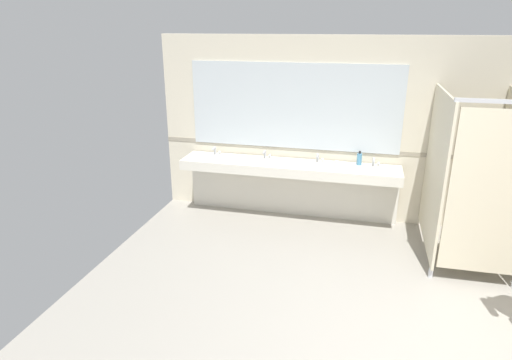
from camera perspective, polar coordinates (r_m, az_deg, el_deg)
The scene contains 6 objects.
wall_back at distance 6.55m, azimuth 20.56°, elevation 5.46°, with size 7.56×0.12×2.63m, color beige.
wall_back_tile_band at distance 6.55m, azimuth 20.34°, elevation 3.08°, with size 7.56×0.01×0.06m, color #9E937F.
vanity_counter at distance 6.51m, azimuth 4.32°, elevation 0.44°, with size 3.14×0.56×1.00m.
mirror_panel at distance 6.45m, azimuth 4.85°, elevation 9.43°, with size 3.04×0.02×1.23m, color silver.
soap_dispenser at distance 6.40m, azimuth 13.19°, elevation 2.67°, with size 0.07×0.07×0.20m.
paper_cup at distance 6.22m, azimuth 10.38°, elevation 2.00°, with size 0.07×0.07×0.09m, color white.
Camera 1 is at (-0.77, -3.10, 2.77)m, focal length 31.00 mm.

